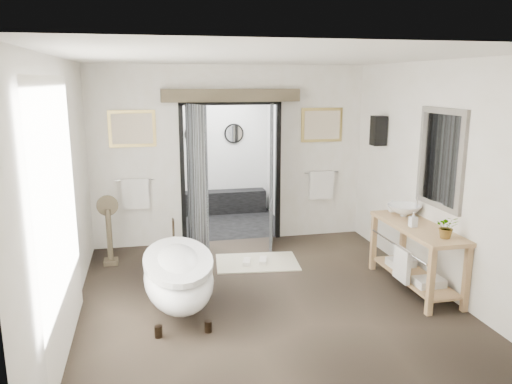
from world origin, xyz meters
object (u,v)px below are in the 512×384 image
at_px(clawfoot_tub, 178,275).
at_px(basin, 404,210).
at_px(rug, 257,262).
at_px(vanity, 415,252).

height_order(clawfoot_tub, basin, basin).
bearing_deg(basin, rug, 177.47).
distance_m(clawfoot_tub, rug, 1.84).
bearing_deg(rug, basin, -25.78).
relative_size(clawfoot_tub, vanity, 1.12).
bearing_deg(clawfoot_tub, vanity, -1.12).
bearing_deg(vanity, basin, 80.80).
bearing_deg(rug, vanity, -37.36).
relative_size(vanity, rug, 1.33).
bearing_deg(basin, vanity, -75.96).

